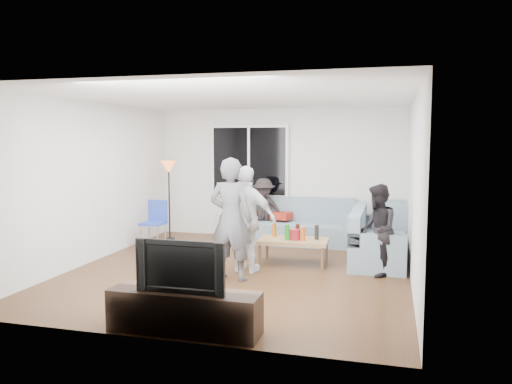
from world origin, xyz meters
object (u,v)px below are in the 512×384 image
(spectator_back, at_px, (264,210))
(sofa_back_section, at_px, (294,221))
(tv_console, at_px, (184,312))
(floor_lamp, at_px, (169,201))
(sofa_right_section, at_px, (379,235))
(coffee_table, at_px, (293,251))
(television, at_px, (184,265))
(spectator_right, at_px, (377,230))
(player_left, at_px, (231,219))
(player_right, at_px, (247,219))
(side_chair, at_px, (153,224))

(spectator_back, bearing_deg, sofa_back_section, -19.98)
(spectator_back, bearing_deg, tv_console, -102.78)
(floor_lamp, xyz_separation_m, spectator_back, (1.85, 0.33, -0.16))
(sofa_right_section, bearing_deg, spectator_back, 64.12)
(sofa_back_section, distance_m, coffee_table, 1.65)
(sofa_right_section, bearing_deg, sofa_back_section, 57.04)
(sofa_back_section, relative_size, sofa_right_section, 1.15)
(spectator_back, bearing_deg, coffee_table, -78.05)
(sofa_right_section, xyz_separation_m, television, (-1.86, -3.72, 0.29))
(coffee_table, bearing_deg, floor_lamp, 154.73)
(coffee_table, height_order, television, television)
(sofa_back_section, relative_size, spectator_right, 1.71)
(sofa_right_section, relative_size, player_left, 1.15)
(floor_lamp, distance_m, television, 4.99)
(player_right, distance_m, spectator_right, 1.93)
(tv_console, bearing_deg, sofa_right_section, 63.47)
(side_chair, height_order, floor_lamp, floor_lamp)
(sofa_back_section, xyz_separation_m, side_chair, (-2.45, -1.03, 0.01))
(floor_lamp, bearing_deg, tv_console, -63.65)
(sofa_back_section, distance_m, television, 4.78)
(sofa_right_section, xyz_separation_m, spectator_right, (0.00, -0.93, 0.25))
(spectator_back, bearing_deg, sofa_right_section, -43.03)
(sofa_right_section, bearing_deg, player_right, 123.15)
(sofa_right_section, xyz_separation_m, floor_lamp, (-4.07, 0.75, 0.36))
(player_right, distance_m, spectator_back, 2.35)
(spectator_right, bearing_deg, floor_lamp, -119.81)
(player_left, distance_m, player_right, 0.47)
(side_chair, distance_m, player_left, 2.72)
(sofa_right_section, distance_m, player_left, 2.66)
(coffee_table, height_order, spectator_right, spectator_right)
(television, bearing_deg, coffee_table, 80.27)
(television, bearing_deg, sofa_back_section, 87.13)
(sofa_back_section, bearing_deg, floor_lamp, -172.95)
(floor_lamp, distance_m, spectator_back, 1.88)
(sofa_back_section, height_order, tv_console, sofa_back_section)
(spectator_back, xyz_separation_m, television, (0.37, -4.80, 0.10))
(spectator_right, bearing_deg, player_left, -76.50)
(sofa_right_section, bearing_deg, side_chair, 89.74)
(spectator_back, relative_size, tv_console, 0.77)
(spectator_right, bearing_deg, tv_console, -41.08)
(floor_lamp, distance_m, player_right, 2.94)
(side_chair, bearing_deg, floor_lamp, 94.61)
(spectator_right, relative_size, spectator_back, 1.09)
(sofa_right_section, bearing_deg, tv_console, 153.47)
(spectator_right, distance_m, spectator_back, 3.00)
(sofa_back_section, xyz_separation_m, player_right, (-0.28, -2.29, 0.38))
(player_left, distance_m, tv_console, 2.14)
(spectator_right, bearing_deg, sofa_right_section, 172.54)
(side_chair, distance_m, player_right, 2.54)
(sofa_back_section, distance_m, player_right, 2.34)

